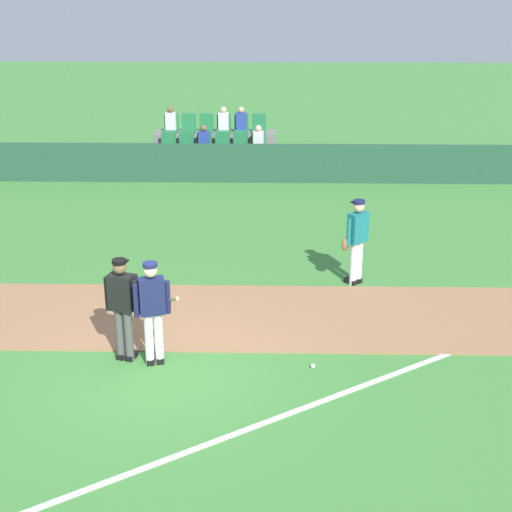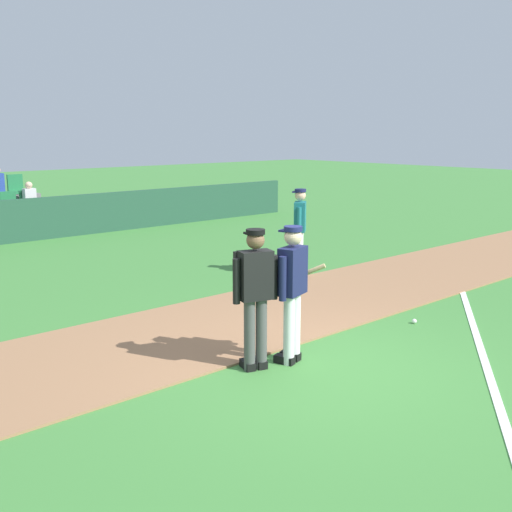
{
  "view_description": "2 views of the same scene",
  "coord_description": "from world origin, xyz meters",
  "px_view_note": "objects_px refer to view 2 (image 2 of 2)",
  "views": [
    {
      "loc": [
        1.78,
        -10.64,
        6.1
      ],
      "look_at": [
        1.51,
        2.41,
        1.07
      ],
      "focal_mm": 53.77,
      "sensor_mm": 36.0,
      "label": 1
    },
    {
      "loc": [
        -5.41,
        -5.04,
        2.91
      ],
      "look_at": [
        1.08,
        2.29,
        0.93
      ],
      "focal_mm": 43.6,
      "sensor_mm": 36.0,
      "label": 2
    }
  ],
  "objects_px": {
    "batter_navy_jersey": "(292,289)",
    "runner_teal_jersey": "(299,228)",
    "umpire_home_plate": "(255,291)",
    "baseball": "(414,321)"
  },
  "relations": [
    {
      "from": "umpire_home_plate",
      "to": "baseball",
      "type": "relative_size",
      "value": 23.78
    },
    {
      "from": "batter_navy_jersey",
      "to": "baseball",
      "type": "distance_m",
      "value": 2.72
    },
    {
      "from": "umpire_home_plate",
      "to": "baseball",
      "type": "xyz_separation_m",
      "value": [
        3.05,
        -0.25,
        -0.96
      ]
    },
    {
      "from": "batter_navy_jersey",
      "to": "umpire_home_plate",
      "type": "xyz_separation_m",
      "value": [
        -0.5,
        0.14,
        0.03
      ]
    },
    {
      "from": "batter_navy_jersey",
      "to": "baseball",
      "type": "height_order",
      "value": "batter_navy_jersey"
    },
    {
      "from": "umpire_home_plate",
      "to": "runner_teal_jersey",
      "type": "distance_m",
      "value": 5.19
    },
    {
      "from": "batter_navy_jersey",
      "to": "runner_teal_jersey",
      "type": "bearing_deg",
      "value": 43.47
    },
    {
      "from": "baseball",
      "to": "umpire_home_plate",
      "type": "bearing_deg",
      "value": 175.36
    },
    {
      "from": "runner_teal_jersey",
      "to": "baseball",
      "type": "height_order",
      "value": "runner_teal_jersey"
    },
    {
      "from": "runner_teal_jersey",
      "to": "umpire_home_plate",
      "type": "bearing_deg",
      "value": -141.48
    }
  ]
}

